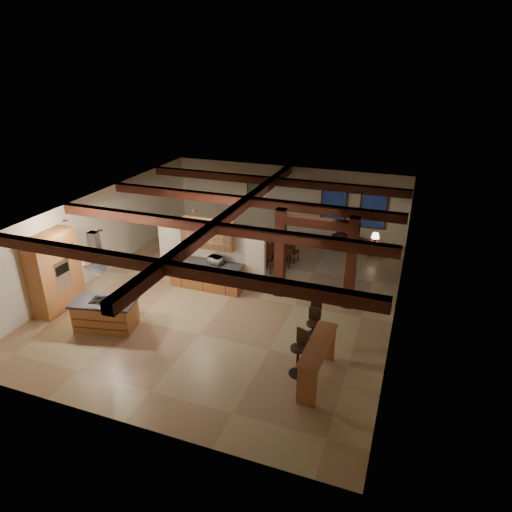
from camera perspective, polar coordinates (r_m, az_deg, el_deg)
The scene contains 23 objects.
ground at distance 14.87m, azimuth -2.82°, elevation -4.78°, with size 12.00×12.00×0.00m, color tan.
room_walls at distance 14.10m, azimuth -2.97°, elevation 1.58°, with size 12.00×12.00×12.00m.
ceiling_beams at distance 13.76m, azimuth -3.05°, elevation 5.35°, with size 10.00×12.00×0.28m.
timber_posts at distance 13.84m, azimuth 7.43°, elevation 0.88°, with size 2.50×0.30×2.90m.
partition_wall at distance 15.17m, azimuth -5.66°, elevation 0.37°, with size 3.80×0.18×2.20m, color silver.
pantry_cabinet at distance 14.83m, azimuth -23.90°, elevation -1.86°, with size 0.67×1.60×2.40m.
back_counter at distance 15.12m, azimuth -6.19°, elevation -2.36°, with size 2.50×0.66×0.94m.
upper_display_cabinet at distance 14.73m, azimuth -6.09°, elevation 2.76°, with size 1.80×0.36×0.95m.
range_hood at distance 13.02m, azimuth -19.07°, elevation -1.76°, with size 1.10×1.10×1.40m.
back_windows at distance 18.92m, azimuth 12.11°, elevation 6.08°, with size 2.70×0.07×1.70m.
framed_art at distance 19.87m, azimuth -0.26°, elevation 8.08°, with size 0.65×0.05×0.85m.
recessed_cans at distance 13.36m, azimuth -16.46°, elevation 4.29°, with size 3.16×2.46×0.03m.
kitchen_island at distance 13.63m, azimuth -18.31°, elevation -6.86°, with size 1.92×1.29×0.88m.
dining_table at distance 16.83m, azimuth 1.73°, elevation -0.06°, with size 1.66×0.92×0.58m, color #3C1C0F.
sofa at distance 18.78m, azimuth 12.33°, elevation 1.93°, with size 1.83×0.72×0.54m, color black.
microwave at distance 14.72m, azimuth -5.05°, elevation -0.52°, with size 0.45×0.30×0.25m, color #BCBCC1.
bar_counter at distance 10.99m, azimuth 7.71°, elevation -12.23°, with size 0.54×1.98×1.03m.
side_table at distance 18.22m, azimuth 14.54°, elevation 0.96°, with size 0.41×0.41×0.51m, color #3D1A0F.
table_lamp at distance 18.03m, azimuth 14.71°, elevation 2.46°, with size 0.31×0.31×0.36m.
bar_stool_a at distance 11.20m, azimuth 5.40°, elevation -11.93°, with size 0.44×0.45×1.19m.
bar_stool_b at distance 12.25m, azimuth 7.13°, elevation -8.84°, with size 0.38×0.38×1.08m.
bar_stool_c at distance 12.73m, azimuth 7.44°, elevation -7.58°, with size 0.36×0.38×1.04m.
dining_chairs at distance 16.73m, azimuth 1.74°, elevation 0.74°, with size 1.92×1.92×1.07m.
Camera 1 is at (5.17, -11.96, 7.16)m, focal length 32.00 mm.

